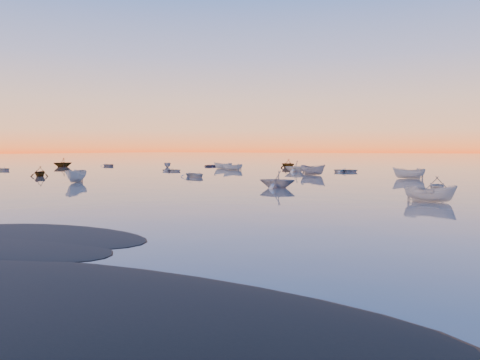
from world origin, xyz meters
The scene contains 5 objects.
ground centered at (0.00, 100.00, 0.00)m, with size 600.00×600.00×0.00m, color #6E625B.
moored_fleet centered at (0.00, 53.00, 0.00)m, with size 124.00×58.00×1.20m, color #B9B9B4, non-canonical shape.
boat_near_left centered at (-14.60, 41.01, 0.00)m, with size 4.45×1.85×1.11m, color #B9B9B4.
boat_near_center centered at (17.28, 24.00, 0.00)m, with size 3.64×1.54×1.26m, color #B9B9B4.
boat_near_right centered at (17.03, 31.93, 0.00)m, with size 3.26×1.46×1.14m, color #B9B9B4.
Camera 1 is at (20.99, -12.59, 3.92)m, focal length 35.00 mm.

